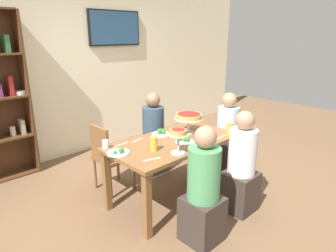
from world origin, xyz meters
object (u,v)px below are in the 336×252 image
object	(u,v)px
personal_pizza_stand	(178,136)
diner_near_left	(203,194)
diner_near_right	(241,169)
diner_far_right	(153,139)
beer_glass_amber_short	(154,144)
cutlery_fork_near	(152,159)
television	(115,28)
cutlery_fork_far	(221,137)
water_glass_clear_near	(106,144)
salad_plate_near_diner	(161,133)
salad_plate_spare	(119,152)
diner_head_east	(227,139)
cutlery_knife_far	(122,144)
deep_dish_pizza_stand	(189,117)
beer_glass_amber_tall	(229,129)
salad_plate_far_diner	(185,141)
chair_far_left	(108,155)
cutlery_knife_near	(138,140)
dining_table	(174,149)

from	to	relation	value
personal_pizza_stand	diner_near_left	bearing A→B (deg)	-103.70
diner_near_right	diner_far_right	distance (m)	1.41
beer_glass_amber_short	cutlery_fork_near	bearing A→B (deg)	-136.65
television	cutlery_fork_far	distance (m)	2.74
diner_near_right	water_glass_clear_near	bearing A→B (deg)	45.94
diner_far_right	television	bearing A→B (deg)	164.33
television	salad_plate_near_diner	bearing A→B (deg)	-109.98
salad_plate_spare	water_glass_clear_near	xyz separation A→B (m)	(-0.01, 0.22, 0.03)
salad_plate_spare	cutlery_fork_far	world-z (taller)	salad_plate_spare
salad_plate_spare	beer_glass_amber_short	size ratio (longest dim) A/B	1.50
television	diner_head_east	size ratio (longest dim) A/B	0.85
personal_pizza_stand	cutlery_knife_far	size ratio (longest dim) A/B	1.44
diner_near_right	water_glass_clear_near	xyz separation A→B (m)	(-1.05, 1.02, 0.29)
diner_near_right	cutlery_fork_near	size ratio (longest dim) A/B	6.39
diner_near_right	deep_dish_pizza_stand	world-z (taller)	diner_near_right
water_glass_clear_near	cutlery_knife_far	bearing A→B (deg)	-8.28
water_glass_clear_near	beer_glass_amber_tall	bearing A→B (deg)	-26.72
diner_near_right	salad_plate_near_diner	distance (m)	1.02
diner_near_left	deep_dish_pizza_stand	size ratio (longest dim) A/B	3.32
salad_plate_far_diner	water_glass_clear_near	world-z (taller)	water_glass_clear_near
personal_pizza_stand	chair_far_left	bearing A→B (deg)	102.24
diner_head_east	cutlery_fork_near	size ratio (longest dim) A/B	6.39
television	chair_far_left	world-z (taller)	television
television	salad_plate_spare	distance (m)	2.73
salad_plate_near_diner	diner_far_right	bearing A→B (deg)	58.80
deep_dish_pizza_stand	personal_pizza_stand	size ratio (longest dim) A/B	1.34
cutlery_fork_near	cutlery_knife_near	size ratio (longest dim) A/B	1.00
personal_pizza_stand	deep_dish_pizza_stand	bearing A→B (deg)	33.16
beer_glass_amber_short	diner_near_right	bearing A→B (deg)	-39.81
dining_table	beer_glass_amber_short	world-z (taller)	beer_glass_amber_short
diner_near_right	salad_plate_near_diner	bearing A→B (deg)	19.24
salad_plate_spare	dining_table	bearing A→B (deg)	-9.52
diner_near_left	chair_far_left	xyz separation A→B (m)	(-0.11, 1.41, -0.01)
water_glass_clear_near	salad_plate_spare	bearing A→B (deg)	-86.88
dining_table	diner_head_east	distance (m)	1.07
salad_plate_near_diner	cutlery_knife_near	size ratio (longest dim) A/B	1.20
cutlery_knife_far	beer_glass_amber_short	bearing A→B (deg)	105.67
salad_plate_near_diner	cutlery_knife_near	world-z (taller)	salad_plate_near_diner
cutlery_knife_near	cutlery_knife_far	bearing A→B (deg)	-15.67
deep_dish_pizza_stand	cutlery_fork_far	size ratio (longest dim) A/B	1.92
diner_head_east	deep_dish_pizza_stand	xyz separation A→B (m)	(-0.74, 0.06, 0.45)
personal_pizza_stand	cutlery_fork_far	xyz separation A→B (m)	(0.71, -0.01, -0.19)
diner_far_right	cutlery_knife_far	world-z (taller)	diner_far_right
personal_pizza_stand	cutlery_knife_far	world-z (taller)	personal_pizza_stand
beer_glass_amber_tall	dining_table	bearing A→B (deg)	152.31
deep_dish_pizza_stand	cutlery_fork_far	distance (m)	0.45
salad_plate_spare	cutlery_fork_near	bearing A→B (deg)	-66.80
diner_head_east	water_glass_clear_near	xyz separation A→B (m)	(-1.75, 0.33, 0.29)
cutlery_knife_near	dining_table	bearing A→B (deg)	125.51
salad_plate_near_diner	cutlery_knife_near	bearing A→B (deg)	173.20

